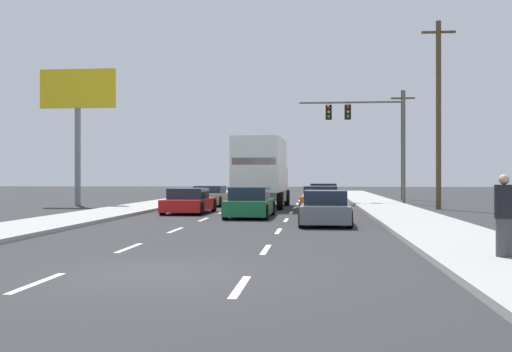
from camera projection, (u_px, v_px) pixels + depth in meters
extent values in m
plane|color=#2B2B2D|center=(267.00, 206.00, 35.99)|extent=(140.00, 140.00, 0.00)
cube|color=#9E9E99|center=(394.00, 211.00, 30.35)|extent=(3.04, 80.00, 0.14)
cube|color=#9E9E99|center=(129.00, 209.00, 31.68)|extent=(3.04, 80.00, 0.14)
cube|color=silver|center=(37.00, 283.00, 10.11)|extent=(0.14, 2.00, 0.01)
cube|color=silver|center=(129.00, 248.00, 15.08)|extent=(0.14, 2.00, 0.01)
cube|color=silver|center=(176.00, 230.00, 20.06)|extent=(0.14, 2.00, 0.01)
cube|color=silver|center=(203.00, 219.00, 25.03)|extent=(0.14, 2.00, 0.01)
cube|color=silver|center=(222.00, 212.00, 30.01)|extent=(0.14, 2.00, 0.01)
cube|color=silver|center=(235.00, 207.00, 34.99)|extent=(0.14, 2.00, 0.01)
cube|color=silver|center=(246.00, 203.00, 39.96)|extent=(0.14, 2.00, 0.01)
cube|color=silver|center=(253.00, 200.00, 44.94)|extent=(0.14, 2.00, 0.01)
cube|color=silver|center=(260.00, 198.00, 49.91)|extent=(0.14, 2.00, 0.01)
cube|color=silver|center=(265.00, 196.00, 54.89)|extent=(0.14, 2.00, 0.01)
cube|color=silver|center=(269.00, 194.00, 59.86)|extent=(0.14, 2.00, 0.01)
cube|color=silver|center=(273.00, 193.00, 64.84)|extent=(0.14, 2.00, 0.01)
cube|color=silver|center=(240.00, 287.00, 9.77)|extent=(0.14, 2.00, 0.01)
cube|color=silver|center=(266.00, 249.00, 14.75)|extent=(0.14, 2.00, 0.01)
cube|color=silver|center=(278.00, 231.00, 19.72)|extent=(0.14, 2.00, 0.01)
cube|color=silver|center=(286.00, 220.00, 24.70)|extent=(0.14, 2.00, 0.01)
cube|color=silver|center=(291.00, 213.00, 29.68)|extent=(0.14, 2.00, 0.01)
cube|color=silver|center=(295.00, 208.00, 34.65)|extent=(0.14, 2.00, 0.01)
cube|color=silver|center=(297.00, 204.00, 39.63)|extent=(0.14, 2.00, 0.01)
cube|color=silver|center=(299.00, 201.00, 44.60)|extent=(0.14, 2.00, 0.01)
cube|color=silver|center=(301.00, 198.00, 49.58)|extent=(0.14, 2.00, 0.01)
cube|color=silver|center=(302.00, 196.00, 54.55)|extent=(0.14, 2.00, 0.01)
cube|color=silver|center=(304.00, 195.00, 59.53)|extent=(0.14, 2.00, 0.01)
cube|color=silver|center=(305.00, 193.00, 64.51)|extent=(0.14, 2.00, 0.01)
cube|color=tan|center=(210.00, 198.00, 36.87)|extent=(1.97, 4.47, 0.63)
cube|color=#192333|center=(210.00, 189.00, 36.85)|extent=(1.68, 2.07, 0.44)
cylinder|color=black|center=(202.00, 199.00, 38.63)|extent=(0.24, 0.65, 0.64)
cylinder|color=black|center=(229.00, 199.00, 38.41)|extent=(0.24, 0.65, 0.64)
cylinder|color=black|center=(190.00, 201.00, 35.34)|extent=(0.24, 0.65, 0.64)
cylinder|color=black|center=(219.00, 202.00, 35.12)|extent=(0.24, 0.65, 0.64)
cube|color=red|center=(189.00, 204.00, 29.36)|extent=(1.97, 4.31, 0.56)
cube|color=#192333|center=(188.00, 194.00, 29.12)|extent=(1.70, 1.91, 0.51)
cylinder|color=black|center=(179.00, 205.00, 31.04)|extent=(0.23, 0.64, 0.64)
cylinder|color=black|center=(214.00, 205.00, 30.84)|extent=(0.23, 0.64, 0.64)
cylinder|color=black|center=(163.00, 208.00, 27.89)|extent=(0.23, 0.64, 0.64)
cylinder|color=black|center=(201.00, 208.00, 27.68)|extent=(0.23, 0.64, 0.64)
cube|color=white|center=(260.00, 165.00, 33.46)|extent=(2.62, 5.78, 2.90)
cube|color=red|center=(254.00, 161.00, 30.64)|extent=(2.23, 0.10, 0.36)
cube|color=white|center=(267.00, 184.00, 37.24)|extent=(2.43, 1.95, 2.01)
cylinder|color=black|center=(248.00, 198.00, 37.38)|extent=(0.32, 0.97, 0.96)
cylinder|color=black|center=(287.00, 198.00, 37.09)|extent=(0.32, 0.97, 0.96)
cylinder|color=black|center=(236.00, 201.00, 32.47)|extent=(0.32, 0.97, 0.96)
cylinder|color=black|center=(280.00, 201.00, 32.18)|extent=(0.32, 0.97, 0.96)
cube|color=#196B38|center=(250.00, 207.00, 26.48)|extent=(1.83, 4.54, 0.63)
cube|color=#192333|center=(250.00, 193.00, 26.22)|extent=(1.59, 2.22, 0.55)
cylinder|color=black|center=(237.00, 208.00, 28.27)|extent=(0.23, 0.64, 0.64)
cylinder|color=black|center=(273.00, 208.00, 28.09)|extent=(0.23, 0.64, 0.64)
cylinder|color=black|center=(225.00, 212.00, 24.88)|extent=(0.23, 0.64, 0.64)
cylinder|color=black|center=(265.00, 212.00, 24.69)|extent=(0.23, 0.64, 0.64)
cube|color=maroon|center=(323.00, 198.00, 37.76)|extent=(1.85, 4.13, 0.65)
cube|color=#192333|center=(323.00, 188.00, 37.81)|extent=(1.61, 2.09, 0.54)
cylinder|color=black|center=(310.00, 199.00, 39.35)|extent=(0.23, 0.64, 0.64)
cylinder|color=black|center=(337.00, 199.00, 39.16)|extent=(0.23, 0.64, 0.64)
cylinder|color=black|center=(309.00, 201.00, 36.36)|extent=(0.23, 0.64, 0.64)
cylinder|color=black|center=(338.00, 201.00, 36.18)|extent=(0.23, 0.64, 0.64)
cube|color=orange|center=(321.00, 203.00, 29.66)|extent=(1.95, 4.32, 0.70)
cube|color=#192333|center=(321.00, 191.00, 29.41)|extent=(1.64, 1.90, 0.47)
cylinder|color=black|center=(306.00, 205.00, 31.34)|extent=(0.24, 0.65, 0.64)
cylinder|color=black|center=(338.00, 205.00, 31.11)|extent=(0.24, 0.65, 0.64)
cylinder|color=black|center=(302.00, 208.00, 28.21)|extent=(0.24, 0.65, 0.64)
cylinder|color=black|center=(338.00, 208.00, 27.98)|extent=(0.24, 0.65, 0.64)
cube|color=slate|center=(325.00, 212.00, 22.51)|extent=(1.80, 4.48, 0.61)
cube|color=#192333|center=(325.00, 197.00, 22.48)|extent=(1.56, 2.08, 0.51)
cylinder|color=black|center=(305.00, 213.00, 24.27)|extent=(0.23, 0.64, 0.64)
cylinder|color=black|center=(346.00, 213.00, 24.09)|extent=(0.23, 0.64, 0.64)
cylinder|color=black|center=(302.00, 219.00, 20.94)|extent=(0.23, 0.64, 0.64)
cylinder|color=black|center=(349.00, 219.00, 20.76)|extent=(0.23, 0.64, 0.64)
cylinder|color=#595B56|center=(404.00, 147.00, 39.76)|extent=(0.20, 0.20, 7.38)
cylinder|color=#595B56|center=(351.00, 102.00, 40.10)|extent=(6.82, 0.14, 0.14)
cube|color=black|center=(348.00, 112.00, 40.12)|extent=(0.40, 0.56, 0.95)
sphere|color=red|center=(348.00, 107.00, 39.81)|extent=(0.20, 0.20, 0.20)
sphere|color=orange|center=(348.00, 112.00, 39.81)|extent=(0.20, 0.20, 0.20)
sphere|color=green|center=(348.00, 116.00, 39.81)|extent=(0.20, 0.20, 0.20)
cube|color=black|center=(329.00, 112.00, 40.24)|extent=(0.40, 0.56, 0.95)
sphere|color=red|center=(329.00, 107.00, 39.93)|extent=(0.20, 0.20, 0.20)
sphere|color=orange|center=(329.00, 112.00, 39.93)|extent=(0.20, 0.20, 0.20)
sphere|color=green|center=(329.00, 116.00, 39.93)|extent=(0.20, 0.20, 0.20)
cylinder|color=brown|center=(438.00, 115.00, 32.81)|extent=(0.28, 0.28, 10.16)
cube|color=brown|center=(438.00, 32.00, 32.81)|extent=(1.80, 0.12, 0.12)
cylinder|color=brown|center=(403.00, 145.00, 46.42)|extent=(0.28, 0.28, 8.34)
cube|color=brown|center=(403.00, 98.00, 46.42)|extent=(1.80, 0.12, 0.12)
cylinder|color=slate|center=(78.00, 157.00, 37.30)|extent=(0.36, 0.36, 5.97)
cube|color=yellow|center=(78.00, 89.00, 37.30)|extent=(4.76, 0.20, 2.39)
cylinder|color=#3F3F42|center=(504.00, 237.00, 12.37)|extent=(0.32, 0.32, 0.78)
cylinder|color=black|center=(504.00, 201.00, 12.37)|extent=(0.38, 0.38, 0.68)
sphere|color=tan|center=(504.00, 179.00, 12.37)|extent=(0.21, 0.21, 0.21)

